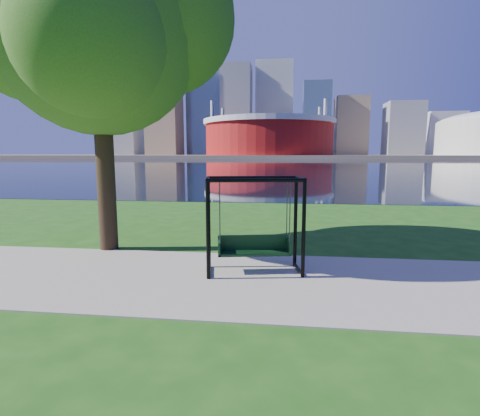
# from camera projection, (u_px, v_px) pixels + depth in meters

# --- Properties ---
(ground) EXTENTS (900.00, 900.00, 0.00)m
(ground) POSITION_uv_depth(u_px,v_px,m) (233.00, 273.00, 8.27)
(ground) COLOR #1E5114
(ground) RESTS_ON ground
(path) EXTENTS (120.00, 4.00, 0.03)m
(path) POSITION_uv_depth(u_px,v_px,m) (229.00, 280.00, 7.78)
(path) COLOR #9E937F
(path) RESTS_ON ground
(river) EXTENTS (900.00, 180.00, 0.02)m
(river) POSITION_uv_depth(u_px,v_px,m) (282.00, 163.00, 108.48)
(river) COLOR black
(river) RESTS_ON ground
(far_bank) EXTENTS (900.00, 228.00, 2.00)m
(far_bank) POSITION_uv_depth(u_px,v_px,m) (285.00, 156.00, 308.75)
(far_bank) COLOR #937F60
(far_bank) RESTS_ON ground
(stadium) EXTENTS (83.00, 83.00, 32.00)m
(stadium) POSITION_uv_depth(u_px,v_px,m) (269.00, 136.00, 238.32)
(stadium) COLOR maroon
(stadium) RESTS_ON far_bank
(skyline) EXTENTS (392.00, 66.00, 96.50)m
(skyline) POSITION_uv_depth(u_px,v_px,m) (280.00, 115.00, 317.45)
(skyline) COLOR gray
(skyline) RESTS_ON far_bank
(swing) EXTENTS (2.20, 1.26, 2.12)m
(swing) POSITION_uv_depth(u_px,v_px,m) (254.00, 227.00, 8.14)
(swing) COLOR black
(swing) RESTS_ON ground
(park_tree) EXTENTS (6.82, 6.16, 8.47)m
(park_tree) POSITION_uv_depth(u_px,v_px,m) (97.00, 25.00, 9.54)
(park_tree) COLOR black
(park_tree) RESTS_ON ground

